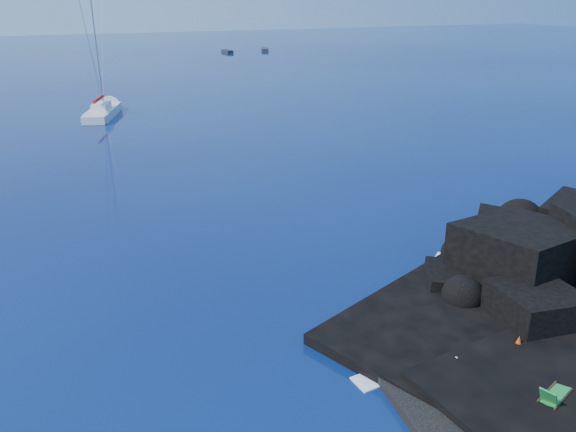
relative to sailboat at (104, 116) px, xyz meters
name	(u,v)px	position (x,y,z in m)	size (l,w,h in m)	color
beach	(511,389)	(7.47, -53.36, 0.00)	(8.50, 6.00, 0.70)	black
surf_foam	(440,320)	(7.97, -48.86, 0.00)	(10.00, 8.00, 0.06)	white
sailboat	(104,116)	(0.00, 0.00, 0.00)	(2.56, 12.21, 12.80)	silver
deck_chair	(556,390)	(7.85, -54.75, 0.84)	(1.44, 0.63, 0.99)	#1C8233
towel	(445,367)	(5.82, -51.89, 0.38)	(1.92, 0.91, 0.05)	silver
sunbather	(445,363)	(5.82, -51.89, 0.53)	(1.82, 0.46, 0.25)	#E5A678
marker_cone	(518,343)	(8.95, -52.07, 0.64)	(0.38, 0.38, 0.58)	#D1410B
distant_boat_a	(227,53)	(34.70, 64.56, 0.00)	(1.39, 4.48, 0.60)	#232328
distant_boat_b	(265,51)	(44.24, 65.21, 0.00)	(1.49, 4.80, 0.64)	#2A2B30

